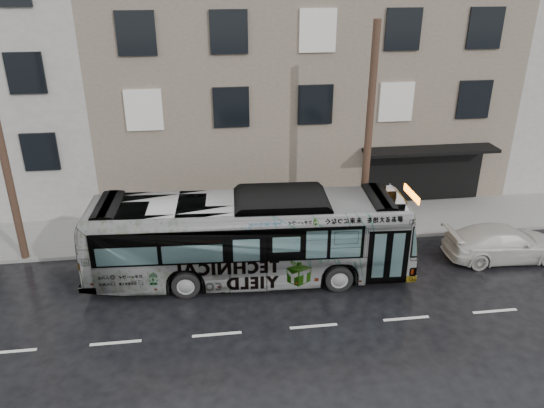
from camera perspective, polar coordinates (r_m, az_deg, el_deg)
The scene contains 8 objects.
ground at distance 19.82m, azimuth -6.23°, elevation -9.35°, with size 120.00×120.00×0.00m, color black.
sidewalk at distance 24.03m, azimuth -6.63°, elevation -2.77°, with size 90.00×3.60×0.15m, color gray.
building_taupe at distance 30.17m, azimuth 2.26°, elevation 13.86°, with size 20.00×12.00×11.00m, color gray.
utility_pole_front at distance 21.82m, azimuth 10.34°, elevation 7.15°, with size 0.30×0.30×9.00m, color #4A3125.
utility_pole_rear at distance 22.10m, azimuth -27.00°, elevation 5.08°, with size 0.30×0.30×9.00m, color #4A3125.
sign_post at distance 23.33m, azimuth 12.32°, elevation -0.58°, with size 0.06×0.06×2.40m, color slate.
bus at distance 19.79m, azimuth -2.45°, elevation -3.60°, with size 2.83×12.11×3.37m, color #B2B2B2.
white_sedan at distance 23.43m, azimuth 23.65°, elevation -3.84°, with size 1.95×4.80×1.39m, color beige.
Camera 1 is at (-0.07, -16.55, 10.91)m, focal length 35.00 mm.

